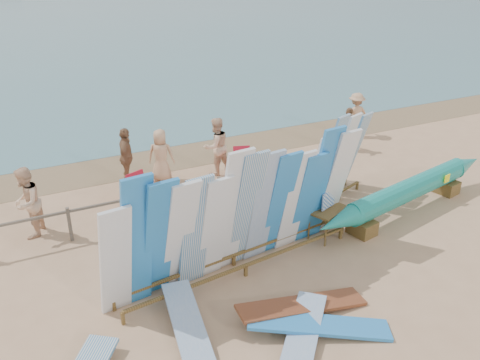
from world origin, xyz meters
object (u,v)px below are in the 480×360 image
flat_board_d (318,332)px  beachgoer_4 (126,157)px  flat_board_b (300,350)px  beachgoer_2 (27,203)px  vendor_table (327,222)px  beach_chair_right (142,196)px  flat_board_a (191,340)px  beachgoer_10 (348,129)px  outrigger_canoe (410,191)px  stroller (243,173)px  beachgoer_6 (161,155)px  main_surfboard_rack (240,217)px  beachgoer_8 (216,146)px  side_surfboard_rack (337,160)px  beachgoer_extra_0 (356,115)px  beach_chair_left (133,209)px  flat_board_c (302,313)px

flat_board_d → beachgoer_4: bearing=37.0°
flat_board_b → beachgoer_2: bearing=164.0°
vendor_table → beach_chair_right: size_ratio=1.37×
flat_board_a → beachgoer_10: size_ratio=1.73×
flat_board_b → beachgoer_10: 10.23m
outrigger_canoe → stroller: 4.73m
vendor_table → beach_chair_right: 5.19m
vendor_table → stroller: size_ratio=1.05×
beachgoer_6 → main_surfboard_rack: bearing=118.1°
main_surfboard_rack → outrigger_canoe: (5.32, 0.46, -0.73)m
beachgoer_2 → flat_board_b: bearing=55.6°
main_surfboard_rack → flat_board_a: 2.76m
outrigger_canoe → beachgoer_8: size_ratio=3.76×
outrigger_canoe → vendor_table: vendor_table is taller
side_surfboard_rack → beachgoer_8: side_surfboard_rack is taller
beachgoer_extra_0 → beachgoer_6: size_ratio=1.01×
beachgoer_2 → stroller: bearing=115.6°
flat_board_d → beachgoer_extra_0: bearing=-14.6°
stroller → beachgoer_8: (-0.30, 1.30, 0.44)m
flat_board_a → beach_chair_right: bearing=90.3°
outrigger_canoe → beachgoer_extra_0: bearing=53.5°
beach_chair_left → beachgoer_2: 2.63m
main_surfboard_rack → flat_board_c: (0.46, -1.84, -1.37)m
beach_chair_right → flat_board_b: bearing=-105.7°
main_surfboard_rack → beachgoer_2: (-3.99, 3.70, -0.46)m
beachgoer_6 → flat_board_c: bearing=121.7°
flat_board_b → beach_chair_left: (-1.34, 6.19, 0.24)m
vendor_table → flat_board_b: vendor_table is taller
flat_board_b → stroller: stroller is taller
flat_board_d → beachgoer_extra_0: 11.32m
flat_board_a → beach_chair_left: size_ratio=3.24×
beachgoer_4 → beachgoer_8: 2.77m
flat_board_b → beachgoer_4: size_ratio=1.51×
beachgoer_extra_0 → beachgoer_4: 8.91m
beach_chair_right → beachgoer_extra_0: beachgoer_extra_0 is taller
outrigger_canoe → flat_board_a: bearing=-175.9°
beachgoer_2 → beachgoer_10: beachgoer_2 is taller
outrigger_canoe → beach_chair_right: outrigger_canoe is taller
flat_board_a → beachgoer_2: beachgoer_2 is taller
outrigger_canoe → beachgoer_2: 9.86m
beachgoer_10 → flat_board_d: bearing=146.9°
flat_board_d → stroller: stroller is taller
outrigger_canoe → beachgoer_4: size_ratio=3.87×
outrigger_canoe → flat_board_b: 6.31m
vendor_table → flat_board_d: 3.55m
beachgoer_4 → beach_chair_left: bearing=-169.7°
outrigger_canoe → beachgoer_10: 4.67m
flat_board_b → beach_chair_left: beach_chair_left is taller
flat_board_d → beachgoer_2: (-4.43, 6.15, 0.91)m
main_surfboard_rack → vendor_table: 2.76m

